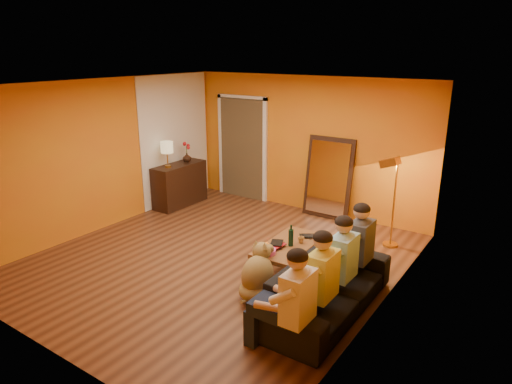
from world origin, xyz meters
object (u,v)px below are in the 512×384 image
Objects in this scene: floor_lamp at (394,204)px; laptop at (312,237)px; coffee_table at (289,257)px; dog at (258,271)px; table_lamp at (167,155)px; vase at (187,157)px; person_far_right at (360,249)px; tumbler at (301,240)px; sideboard at (180,185)px; person_mid_left at (322,283)px; person_mid_right at (343,265)px; wine_bottle at (291,235)px; mirror_frame at (329,178)px; person_far_left at (298,306)px; sofa at (328,287)px.

laptop is (-0.75, -1.32, -0.29)m from floor_lamp.
coffee_table is 0.88m from dog.
table_lamp is 0.70× the size of dog.
floor_lamp reaches higher than vase.
table_lamp is 0.42× the size of person_far_right.
dog is 0.99m from tumbler.
vase reaches higher than sideboard.
coffee_table is at bearing 133.81° from person_mid_left.
person_mid_left is at bearing -90.00° from person_mid_right.
vase is (0.00, 0.55, -0.16)m from table_lamp.
wine_bottle is (3.37, -1.33, 0.15)m from sideboard.
mirror_frame is at bearing 106.21° from tumbler.
wine_bottle is at bearing -25.15° from vase.
coffee_table is at bearing -16.48° from table_lamp.
person_far_left is at bearing -68.47° from mirror_frame.
person_mid_right is at bearing -78.67° from floor_lamp.
floor_lamp is 3.32m from person_far_left.
person_far_left is at bearing -36.00° from vase.
person_mid_right is (4.37, -1.83, 0.18)m from sideboard.
coffee_table is 1.67× the size of dog.
sofa is at bearing -142.43° from person_mid_right.
mirror_frame is at bearing 21.16° from sideboard.
coffee_table is at bearing 135.00° from wine_bottle.
dog is 0.60× the size of person_far_left.
coffee_table is (3.32, -0.98, -0.90)m from table_lamp.
vase is at bearing 90.00° from table_lamp.
vase is at bearing 154.60° from person_mid_right.
floor_lamp is at bearing 5.22° from sideboard.
person_mid_right reaches higher than tumbler.
sideboard is 3.62m from laptop.
laptop is (3.50, -0.63, -0.67)m from table_lamp.
coffee_table is at bearing -110.81° from floor_lamp.
floor_lamp reaches higher than wine_bottle.
sideboard is 0.82× the size of floor_lamp.
person_mid_left is 1.00× the size of person_mid_right.
dog is 3.93× the size of vase.
table_lamp is 2.74× the size of vase.
tumbler is (0.08, 0.98, 0.10)m from dog.
person_far_left and person_mid_left have the same top height.
table_lamp is 0.35× the size of floor_lamp.
wine_bottle is at bearing -176.70° from person_far_right.
vase reaches higher than sofa.
person_far_right is at bearing -12.58° from table_lamp.
coffee_table is 1.00× the size of person_mid_left.
coffee_table is 1.98m from floor_lamp.
person_far_right is at bearing 19.97° from dog.
person_mid_right reaches higher than wine_bottle.
wine_bottle is 3.28× the size of tumbler.
tumbler is at bearing 64.34° from dog.
dog is (-0.89, -2.54, -0.35)m from floor_lamp.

